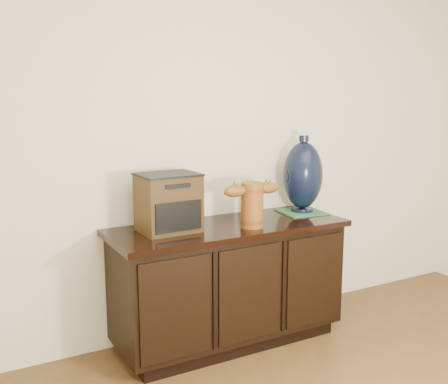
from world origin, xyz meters
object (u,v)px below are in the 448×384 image
lamp_base (303,176)px  terracotta_vessel (252,202)px  sideboard (229,283)px  tv_radio (168,203)px  spray_can (251,204)px

lamp_base → terracotta_vessel: bearing=-160.5°
terracotta_vessel → lamp_base: size_ratio=0.74×
sideboard → lamp_base: 0.86m
tv_radio → terracotta_vessel: bearing=-20.4°
sideboard → tv_radio: size_ratio=4.23×
terracotta_vessel → sideboard: bearing=127.8°
lamp_base → spray_can: lamp_base is taller
terracotta_vessel → tv_radio: bearing=161.1°
terracotta_vessel → tv_radio: size_ratio=1.09×
sideboard → lamp_base: bearing=6.0°
sideboard → tv_radio: bearing=174.3°
sideboard → lamp_base: (0.60, 0.06, 0.62)m
lamp_base → spray_can: size_ratio=3.08×
sideboard → terracotta_vessel: bearing=-51.5°
terracotta_vessel → lamp_base: bearing=18.7°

